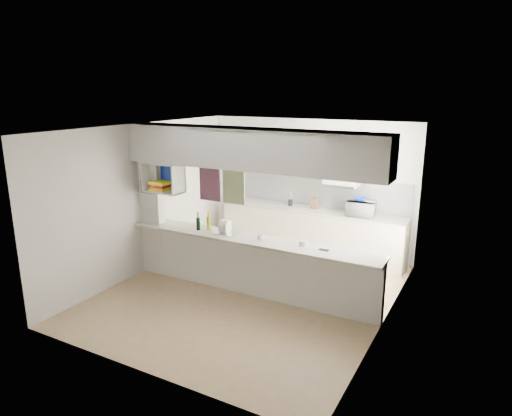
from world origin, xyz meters
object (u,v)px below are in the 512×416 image
Objects in this scene: microwave at (361,209)px; bowl at (360,199)px; wine_bottles at (204,223)px; dish_rack at (227,228)px.

microwave is 2.16× the size of bowl.
wine_bottles is at bearing 43.15° from microwave.
microwave is at bearing 48.91° from dish_rack.
wine_bottles reaches higher than dish_rack.
dish_rack is 0.43m from wine_bottles.
dish_rack is 1.40× the size of wine_bottles.
wine_bottles is (-1.98, -2.07, -0.19)m from bowl.
bowl is at bearing 46.35° from wine_bottles.
dish_rack is (-1.59, -2.02, -0.05)m from microwave.
dish_rack is (-1.55, -2.04, -0.22)m from bowl.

